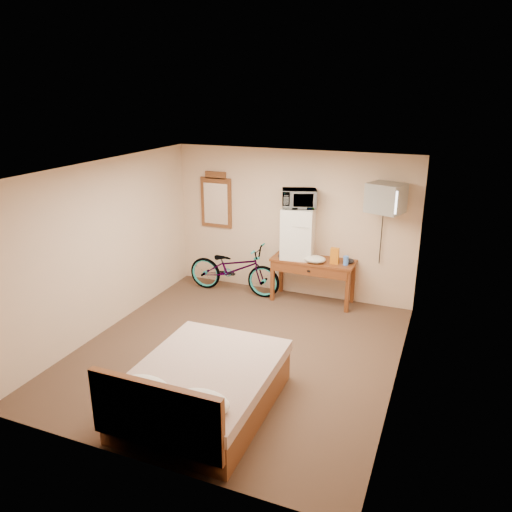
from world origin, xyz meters
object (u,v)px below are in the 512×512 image
object	(u,v)px
crt_television	(386,198)
mini_fridge	(298,233)
desk	(312,267)
bicycle	(234,269)
wall_mirror	(216,201)
microwave	(299,199)
blue_cup	(346,261)
bed	(201,389)

from	to	relation	value
crt_television	mini_fridge	bearing A→B (deg)	178.22
desk	mini_fridge	xyz separation A→B (m)	(-0.28, 0.06, 0.54)
bicycle	wall_mirror	bearing A→B (deg)	52.73
microwave	crt_television	world-z (taller)	crt_television
desk	blue_cup	xyz separation A→B (m)	(0.56, -0.03, 0.19)
microwave	bed	distance (m)	3.74
desk	bicycle	bearing A→B (deg)	-175.85
mini_fridge	wall_mirror	size ratio (longest dim) A/B	0.85
mini_fridge	crt_television	size ratio (longest dim) A/B	1.28
bicycle	bed	bearing A→B (deg)	-162.18
wall_mirror	bicycle	world-z (taller)	wall_mirror
crt_television	bed	size ratio (longest dim) A/B	0.34
blue_cup	microwave	bearing A→B (deg)	173.58
microwave	bed	bearing A→B (deg)	-110.37
desk	bed	distance (m)	3.41
bicycle	mini_fridge	bearing A→B (deg)	-82.03
microwave	crt_television	size ratio (longest dim) A/B	0.83
microwave	wall_mirror	xyz separation A→B (m)	(-1.60, 0.21, -0.21)
desk	microwave	distance (m)	1.15
microwave	crt_television	bearing A→B (deg)	-21.91
desk	crt_television	bearing A→B (deg)	1.12
microwave	blue_cup	bearing A→B (deg)	-26.54
mini_fridge	blue_cup	xyz separation A→B (m)	(0.84, -0.09, -0.35)
desk	wall_mirror	bearing A→B (deg)	171.75
mini_fridge	bed	bearing A→B (deg)	-90.25
desk	bicycle	distance (m)	1.40
crt_television	bicycle	size ratio (longest dim) A/B	0.39
blue_cup	wall_mirror	distance (m)	2.56
microwave	bed	size ratio (longest dim) A/B	0.28
mini_fridge	bicycle	bearing A→B (deg)	-171.51
mini_fridge	blue_cup	distance (m)	0.91
mini_fridge	microwave	world-z (taller)	microwave
crt_television	bed	xyz separation A→B (m)	(-1.39, -3.40, -1.58)
microwave	bed	world-z (taller)	microwave
blue_cup	crt_television	xyz separation A→B (m)	(0.53, 0.05, 1.05)
bed	mini_fridge	bearing A→B (deg)	89.75
microwave	bicycle	bearing A→B (deg)	168.37
crt_television	bicycle	world-z (taller)	crt_television
mini_fridge	blue_cup	world-z (taller)	mini_fridge
mini_fridge	bed	world-z (taller)	mini_fridge
desk	microwave	bearing A→B (deg)	167.13
crt_television	desk	bearing A→B (deg)	-178.88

